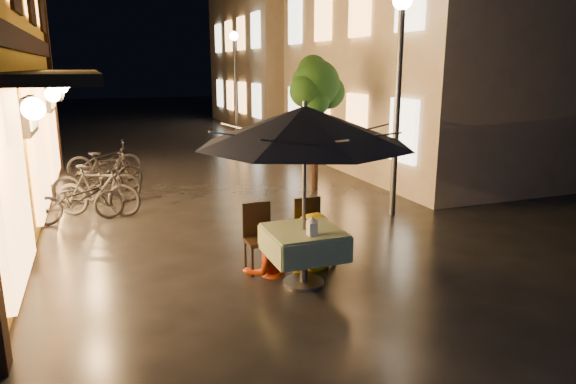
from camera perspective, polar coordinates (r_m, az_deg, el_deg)
name	(u,v)px	position (r m, az deg, el deg)	size (l,w,h in m)	color
ground	(286,271)	(7.50, -0.22, -8.81)	(90.00, 90.00, 0.00)	black
east_building_near	(448,48)	(16.34, 17.34, 15.03)	(7.30, 9.30, 6.80)	#C2AD9D
east_building_far	(301,50)	(26.43, 1.50, 15.45)	(7.30, 10.30, 7.30)	#C2AD9D
street_tree	(316,87)	(12.02, 3.16, 11.56)	(1.43, 1.20, 3.15)	black
streetlamp_near	(399,64)	(10.06, 12.27, 13.69)	(0.36, 0.36, 4.23)	#59595E
streetlamp_far	(235,66)	(21.19, -5.96, 13.80)	(0.36, 0.36, 4.23)	#59595E
cafe_table	(304,243)	(6.89, 1.76, -5.67)	(0.99, 0.99, 0.78)	#59595E
patio_umbrella	(305,126)	(6.53, 1.86, 7.35)	(2.81, 2.81, 2.46)	#59595E
cafe_chair_left	(259,233)	(7.43, -3.27, -4.61)	(0.42, 0.42, 0.97)	black
cafe_chair_right	(310,227)	(7.69, 2.44, -3.96)	(0.42, 0.42, 0.97)	black
table_lantern	(312,225)	(6.54, 2.69, -3.68)	(0.16, 0.16, 0.25)	white
person_orange	(267,223)	(7.20, -2.38, -3.48)	(0.72, 0.56, 1.49)	#D9420E
person_yellow	(314,215)	(7.41, 2.92, -2.54)	(1.03, 0.59, 1.60)	#F6C600
bicycle_0	(78,200)	(10.45, -22.33, -0.79)	(0.58, 1.67, 0.88)	black
bicycle_1	(97,191)	(10.70, -20.41, 0.12)	(0.48, 1.71, 1.03)	black
bicycle_2	(97,181)	(11.79, -20.48, 1.15)	(0.64, 1.83, 0.96)	black
bicycle_3	(108,173)	(12.57, -19.38, 1.99)	(0.45, 1.61, 0.97)	black
bicycle_4	(104,160)	(14.33, -19.74, 3.35)	(0.65, 1.85, 0.97)	black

